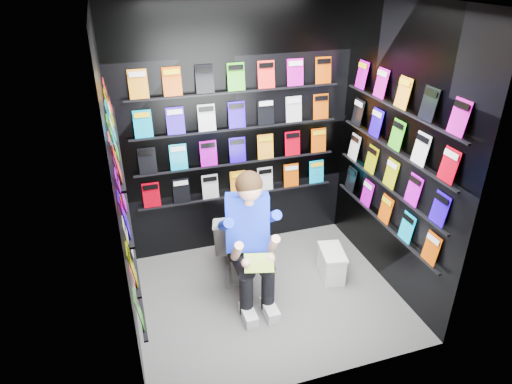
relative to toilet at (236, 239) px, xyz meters
name	(u,v)px	position (x,y,z in m)	size (l,w,h in m)	color
floor	(268,297)	(0.16, -0.51, -0.37)	(2.40, 2.40, 0.00)	#5E5E5B
ceiling	(272,0)	(0.16, -0.51, 2.23)	(2.40, 2.40, 0.00)	white
wall_back	(236,132)	(0.16, 0.49, 0.93)	(2.40, 0.04, 2.60)	black
wall_front	(322,236)	(0.16, -1.51, 0.93)	(2.40, 0.04, 2.60)	black
wall_left	(117,193)	(-1.04, -0.51, 0.93)	(0.04, 2.00, 2.60)	black
wall_right	(397,155)	(1.36, -0.51, 0.93)	(0.04, 2.00, 2.60)	black
comics_back	(237,133)	(0.16, 0.46, 0.94)	(2.10, 0.06, 1.37)	#D24B05
comics_left	(121,192)	(-1.01, -0.51, 0.94)	(0.06, 1.70, 1.37)	#D24B05
comics_right	(394,155)	(1.33, -0.51, 0.94)	(0.06, 1.70, 1.37)	#D24B05
toilet	(236,239)	(0.00, 0.00, 0.00)	(0.42, 0.75, 0.73)	white
longbox	(331,265)	(0.87, -0.40, -0.23)	(0.20, 0.36, 0.27)	white
longbox_lid	(333,252)	(0.87, -0.40, -0.08)	(0.22, 0.38, 0.03)	white
reader	(247,223)	(0.00, -0.38, 0.40)	(0.52, 0.76, 1.40)	#0D25D5
held_comic	(259,263)	(0.00, -0.73, 0.21)	(0.25, 0.01, 0.17)	green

